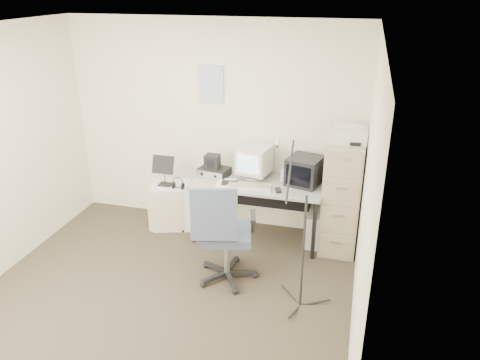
% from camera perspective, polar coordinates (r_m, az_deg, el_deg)
% --- Properties ---
extents(floor, '(3.60, 3.60, 0.01)m').
position_cam_1_polar(floor, '(4.74, -9.74, -14.47)').
color(floor, '#332E1D').
rests_on(floor, ground).
extents(ceiling, '(3.60, 3.60, 0.01)m').
position_cam_1_polar(ceiling, '(3.79, -12.38, 17.18)').
color(ceiling, white).
rests_on(ceiling, ground).
extents(wall_back, '(3.60, 0.02, 2.50)m').
position_cam_1_polar(wall_back, '(5.67, -3.18, 6.64)').
color(wall_back, '#F6E7C8').
rests_on(wall_back, ground).
extents(wall_front, '(3.60, 0.02, 2.50)m').
position_cam_1_polar(wall_front, '(2.82, -27.03, -14.73)').
color(wall_front, '#F6E7C8').
rests_on(wall_front, ground).
extents(wall_right, '(0.02, 3.60, 2.50)m').
position_cam_1_polar(wall_right, '(3.73, 14.98, -3.27)').
color(wall_right, '#F6E7C8').
rests_on(wall_right, ground).
extents(wall_calendar, '(0.30, 0.02, 0.44)m').
position_cam_1_polar(wall_calendar, '(5.54, -3.54, 11.57)').
color(wall_calendar, white).
rests_on(wall_calendar, wall_back).
extents(filing_cabinet, '(0.40, 0.60, 1.30)m').
position_cam_1_polar(filing_cabinet, '(5.33, 12.27, -1.92)').
color(filing_cabinet, gray).
rests_on(filing_cabinet, floor).
extents(printer, '(0.42, 0.30, 0.15)m').
position_cam_1_polar(printer, '(5.04, 12.94, 5.44)').
color(printer, silver).
rests_on(printer, filing_cabinet).
extents(desk, '(1.50, 0.70, 0.73)m').
position_cam_1_polar(desk, '(5.53, 2.14, -3.68)').
color(desk, '#A4A58D').
rests_on(desk, floor).
extents(crt_monitor, '(0.40, 0.42, 0.38)m').
position_cam_1_polar(crt_monitor, '(5.42, 1.81, 2.17)').
color(crt_monitor, silver).
rests_on(crt_monitor, desk).
extents(crt_tv, '(0.43, 0.44, 0.32)m').
position_cam_1_polar(crt_tv, '(5.31, 7.87, 1.14)').
color(crt_tv, black).
rests_on(crt_tv, desk).
extents(desk_speaker, '(0.09, 0.09, 0.14)m').
position_cam_1_polar(desk_speaker, '(5.41, 5.49, 0.65)').
color(desk_speaker, beige).
rests_on(desk_speaker, desk).
extents(keyboard, '(0.52, 0.22, 0.03)m').
position_cam_1_polar(keyboard, '(5.21, 1.07, -0.81)').
color(keyboard, silver).
rests_on(keyboard, desk).
extents(mouse, '(0.09, 0.12, 0.03)m').
position_cam_1_polar(mouse, '(5.13, 4.67, -1.27)').
color(mouse, black).
rests_on(mouse, desk).
extents(radio_receiver, '(0.38, 0.30, 0.10)m').
position_cam_1_polar(radio_receiver, '(5.53, -3.14, 1.02)').
color(radio_receiver, black).
rests_on(radio_receiver, desk).
extents(radio_speaker, '(0.16, 0.15, 0.16)m').
position_cam_1_polar(radio_speaker, '(5.48, -3.40, 2.25)').
color(radio_speaker, black).
rests_on(radio_speaker, radio_receiver).
extents(papers, '(0.25, 0.32, 0.02)m').
position_cam_1_polar(papers, '(5.30, -1.71, -0.46)').
color(papers, white).
rests_on(papers, desk).
extents(pc_tower, '(0.20, 0.43, 0.40)m').
position_cam_1_polar(pc_tower, '(5.58, 9.27, -5.66)').
color(pc_tower, silver).
rests_on(pc_tower, floor).
extents(office_chair, '(0.76, 0.76, 1.09)m').
position_cam_1_polar(office_chair, '(4.71, -1.64, -6.30)').
color(office_chair, '#363E51').
rests_on(office_chair, floor).
extents(side_cart, '(0.55, 0.49, 0.58)m').
position_cam_1_polar(side_cart, '(5.88, -8.26, -3.02)').
color(side_cart, white).
rests_on(side_cart, floor).
extents(music_stand, '(0.30, 0.23, 0.39)m').
position_cam_1_polar(music_stand, '(5.67, -9.20, 1.21)').
color(music_stand, black).
rests_on(music_stand, side_cart).
extents(headphones, '(0.17, 0.17, 0.03)m').
position_cam_1_polar(headphones, '(5.60, -7.57, -0.59)').
color(headphones, black).
rests_on(headphones, side_cart).
extents(mic_stand, '(0.02, 0.02, 1.51)m').
position_cam_1_polar(mic_stand, '(4.25, 7.84, -6.78)').
color(mic_stand, black).
rests_on(mic_stand, floor).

